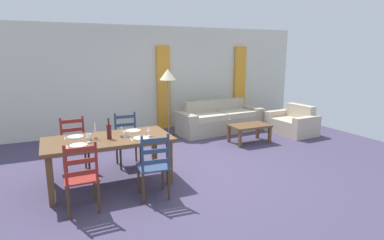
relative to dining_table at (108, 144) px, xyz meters
The scene contains 28 objects.
ground_plane 1.55m from the dining_table, ahead, with size 9.60×9.60×0.02m, color #433A56.
wall_far 3.66m from the dining_table, 67.19° to the left, with size 9.60×0.16×2.70m, color beige.
curtain_panel_left 3.79m from the dining_table, 57.30° to the left, with size 0.35×0.08×2.20m, color orange.
curtain_panel_right 5.47m from the dining_table, 35.55° to the left, with size 0.35×0.08×2.20m, color orange.
dining_table is the anchor object (origin of this frame).
dining_chair_near_left 0.92m from the dining_table, 122.48° to the right, with size 0.43×0.41×0.96m.
dining_chair_near_right 0.91m from the dining_table, 57.19° to the right, with size 0.45×0.43×0.96m.
dining_chair_far_left 0.90m from the dining_table, 120.30° to the left, with size 0.45×0.43×0.96m.
dining_chair_far_right 0.91m from the dining_table, 58.68° to the left, with size 0.42×0.40×0.96m.
dinner_plate_near_left 0.52m from the dining_table, 150.95° to the right, with size 0.24×0.24×0.02m, color white.
fork_near_left 0.66m from the dining_table, 157.38° to the right, with size 0.02×0.17×0.01m, color silver.
dinner_plate_near_right 0.52m from the dining_table, 29.05° to the right, with size 0.24×0.24×0.02m, color white.
fork_near_right 0.40m from the dining_table, 39.81° to the right, with size 0.02×0.17×0.01m, color silver.
dinner_plate_far_left 0.52m from the dining_table, 150.95° to the left, with size 0.24×0.24×0.02m, color white.
fork_far_left 0.66m from the dining_table, 157.38° to the left, with size 0.02×0.17×0.01m, color silver.
dinner_plate_far_right 0.52m from the dining_table, 29.05° to the left, with size 0.24×0.24×0.02m, color white.
fork_far_right 0.40m from the dining_table, 39.81° to the left, with size 0.02×0.17×0.01m, color silver.
wine_bottle 0.21m from the dining_table, 77.20° to the right, with size 0.07×0.07×0.32m.
wine_glass_near_left 0.38m from the dining_table, 157.76° to the right, with size 0.06×0.06×0.16m.
wine_glass_near_right 0.65m from the dining_table, 13.35° to the right, with size 0.06×0.06×0.16m.
coffee_cup_primary 0.31m from the dining_table, ahead, with size 0.07×0.07×0.09m, color beige.
coffee_cup_secondary 0.31m from the dining_table, behind, with size 0.07×0.07×0.09m, color beige.
candle_tall 0.24m from the dining_table, behind, with size 0.05×0.05×0.25m.
candle_short 0.24m from the dining_table, 11.31° to the right, with size 0.05×0.05×0.16m.
couch 3.95m from the dining_table, 34.82° to the left, with size 2.34×0.99×0.80m.
coffee_table 3.50m from the dining_table, 17.21° to the left, with size 0.90×0.56×0.42m.
armchair_upholstered 5.04m from the dining_table, 14.84° to the left, with size 0.88×1.21×0.72m.
standing_lamp 3.17m from the dining_table, 52.21° to the left, with size 0.40×0.40×1.64m.
Camera 1 is at (-2.16, -4.74, 2.03)m, focal length 29.35 mm.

